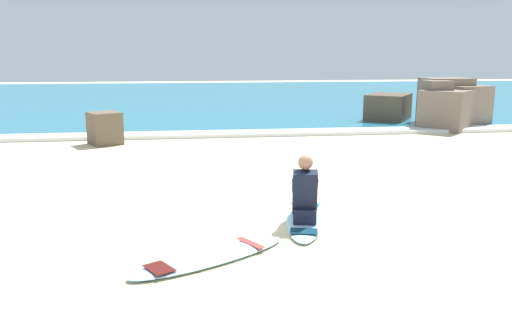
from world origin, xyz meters
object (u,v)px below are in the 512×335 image
Objects in this scene: surfboard_main at (305,218)px; surfer_seated at (305,195)px; shoreline_rock at (105,128)px; surfboard_spare_near at (211,257)px.

surfer_seated is (-0.05, -0.18, 0.40)m from surfboard_main.
shoreline_rock is (-3.79, 7.39, -0.00)m from surfer_seated.
surfboard_spare_near is 8.87m from shoreline_rock.
surfboard_main is 1.95m from surfboard_spare_near.
surfboard_main is 8.18m from shoreline_rock.
shoreline_rock reaches higher than surfboard_main.
surfer_seated is at bearing 39.44° from surfboard_spare_near.
surfer_seated reaches higher than surfboard_spare_near.
surfboard_spare_near is 2.43× the size of shoreline_rock.
shoreline_rock is at bearing 118.01° from surfboard_main.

